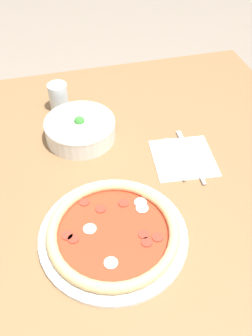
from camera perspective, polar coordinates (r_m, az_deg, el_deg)
ground_plane at (r=1.67m, az=-3.72°, el=-18.55°), size 8.00×8.00×0.00m
dining_table at (r=1.12m, az=-5.29°, el=-3.25°), size 1.39×1.07×0.75m
pizza at (r=0.89m, az=-1.96°, el=-9.84°), size 0.35×0.35×0.04m
bowl at (r=1.14m, az=-6.86°, el=6.07°), size 0.21×0.21×0.08m
napkin at (r=1.09m, az=8.73°, el=1.51°), size 0.19×0.19×0.00m
fork at (r=1.08m, az=7.51°, el=1.37°), size 0.02×0.18×0.00m
knife at (r=1.09m, az=9.98°, el=1.48°), size 0.02×0.23×0.01m
glass at (r=1.26m, az=-10.24°, el=10.62°), size 0.06×0.06×0.09m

